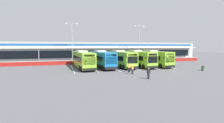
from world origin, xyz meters
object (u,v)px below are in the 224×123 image
object	(u,v)px
pedestrian_child	(148,73)
lamp_post_centre	(139,41)
coach_bus_leftmost	(83,60)
coach_bus_centre	(120,59)
coach_bus_rightmost	(153,58)
coach_bus_right_centre	(137,59)
coach_bus_left_centre	(101,60)
pedestrian_with_handbag	(129,68)
lamp_post_west	(72,40)
pedestrian_in_dark_coat	(132,69)
litter_bin	(203,68)

from	to	relation	value
pedestrian_child	lamp_post_centre	xyz separation A→B (m)	(10.66, 24.84, 5.42)
coach_bus_leftmost	coach_bus_centre	size ratio (longest dim) A/B	1.00
coach_bus_rightmost	pedestrian_child	distance (m)	16.76
coach_bus_right_centre	coach_bus_leftmost	bearing A→B (deg)	178.57
coach_bus_right_centre	coach_bus_rightmost	size ratio (longest dim) A/B	1.00
coach_bus_left_centre	pedestrian_with_handbag	world-z (taller)	coach_bus_left_centre
coach_bus_rightmost	coach_bus_centre	bearing A→B (deg)	176.92
coach_bus_left_centre	lamp_post_centre	bearing A→B (deg)	36.08
coach_bus_centre	pedestrian_child	size ratio (longest dim) A/B	7.60
pedestrian_with_handbag	coach_bus_rightmost	bearing A→B (deg)	38.97
pedestrian_child	lamp_post_west	distance (m)	27.43
pedestrian_in_dark_coat	lamp_post_centre	size ratio (longest dim) A/B	0.15
coach_bus_leftmost	coach_bus_rightmost	world-z (taller)	same
coach_bus_centre	pedestrian_in_dark_coat	size ratio (longest dim) A/B	7.60
pedestrian_in_dark_coat	litter_bin	xyz separation A→B (m)	(14.62, -0.30, -0.41)
coach_bus_leftmost	pedestrian_with_handbag	distance (m)	10.79
coach_bus_left_centre	coach_bus_rightmost	bearing A→B (deg)	-1.84
pedestrian_with_handbag	coach_bus_right_centre	bearing A→B (deg)	55.02
lamp_post_west	litter_bin	xyz separation A→B (m)	(23.25, -21.15, -5.82)
pedestrian_in_dark_coat	litter_bin	world-z (taller)	pedestrian_in_dark_coat
coach_bus_right_centre	pedestrian_with_handbag	bearing A→B (deg)	-124.98
coach_bus_right_centre	lamp_post_centre	world-z (taller)	lamp_post_centre
coach_bus_left_centre	pedestrian_child	size ratio (longest dim) A/B	7.60
coach_bus_rightmost	lamp_post_centre	size ratio (longest dim) A/B	1.12
coach_bus_left_centre	pedestrian_in_dark_coat	distance (m)	10.54
coach_bus_leftmost	pedestrian_child	distance (m)	16.32
coach_bus_rightmost	pedestrian_child	world-z (taller)	coach_bus_rightmost
coach_bus_left_centre	pedestrian_child	bearing A→B (deg)	-76.26
pedestrian_in_dark_coat	litter_bin	size ratio (longest dim) A/B	1.74
coach_bus_centre	litter_bin	distance (m)	16.91
coach_bus_right_centre	pedestrian_in_dark_coat	xyz separation A→B (m)	(-5.53, -9.64, -0.91)
coach_bus_leftmost	litter_bin	xyz separation A→B (m)	(21.72, -10.25, -1.32)
coach_bus_centre	litter_bin	xyz separation A→B (m)	(13.27, -10.40, -1.32)
coach_bus_left_centre	pedestrian_in_dark_coat	size ratio (longest dim) A/B	7.60
coach_bus_left_centre	coach_bus_right_centre	bearing A→B (deg)	-2.85
coach_bus_centre	lamp_post_west	size ratio (longest dim) A/B	1.12
coach_bus_left_centre	pedestrian_child	world-z (taller)	coach_bus_left_centre
coach_bus_leftmost	coach_bus_rightmost	bearing A→B (deg)	-1.02
coach_bus_centre	coach_bus_rightmost	distance (m)	8.25
coach_bus_leftmost	litter_bin	size ratio (longest dim) A/B	13.24
coach_bus_right_centre	litter_bin	bearing A→B (deg)	-47.54
pedestrian_in_dark_coat	lamp_post_centre	bearing A→B (deg)	61.24
litter_bin	pedestrian_child	bearing A→B (deg)	-163.64
lamp_post_centre	litter_bin	xyz separation A→B (m)	(3.42, -20.71, -5.82)
lamp_post_west	lamp_post_centre	xyz separation A→B (m)	(19.84, -0.43, 0.00)
lamp_post_centre	pedestrian_with_handbag	bearing A→B (deg)	-120.88
pedestrian_child	lamp_post_centre	world-z (taller)	lamp_post_centre
coach_bus_leftmost	coach_bus_left_centre	distance (m)	4.11
lamp_post_west	litter_bin	bearing A→B (deg)	-42.28
coach_bus_leftmost	pedestrian_in_dark_coat	xyz separation A→B (m)	(7.10, -9.96, -0.91)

